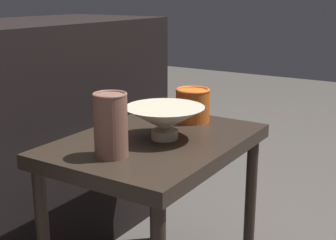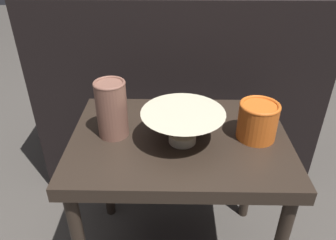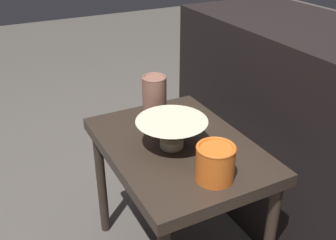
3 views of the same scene
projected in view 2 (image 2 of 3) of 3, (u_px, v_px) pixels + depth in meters
The scene contains 5 objects.
table at pixel (179, 155), 0.97m from camera, with size 0.62×0.45×0.51m.
couch_backdrop at pixel (178, 84), 1.47m from camera, with size 1.13×0.50×0.82m.
bowl at pixel (183, 124), 0.88m from camera, with size 0.23×0.23×0.09m.
vase_textured_left at pixel (112, 108), 0.90m from camera, with size 0.09×0.09×0.16m.
vase_colorful_right at pixel (258, 121), 0.90m from camera, with size 0.11×0.11×0.11m.
Camera 2 is at (-0.02, -0.77, 1.04)m, focal length 35.00 mm.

